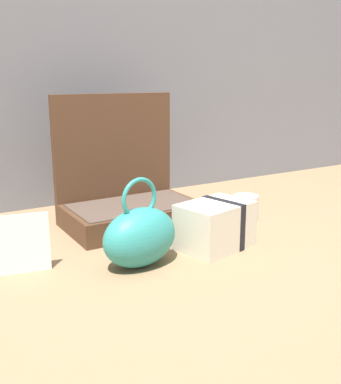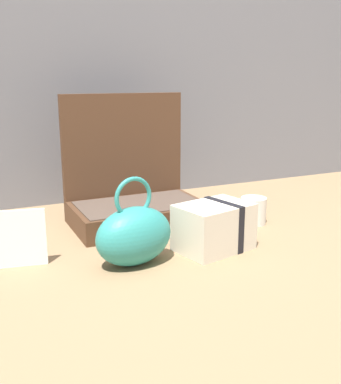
{
  "view_description": "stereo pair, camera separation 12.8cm",
  "coord_description": "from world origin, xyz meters",
  "views": [
    {
      "loc": [
        -0.66,
        -1.09,
        0.47
      ],
      "look_at": [
        -0.02,
        -0.02,
        0.15
      ],
      "focal_mm": 42.9,
      "sensor_mm": 36.0,
      "label": 1
    },
    {
      "loc": [
        -0.55,
        -1.15,
        0.47
      ],
      "look_at": [
        -0.02,
        -0.02,
        0.15
      ],
      "focal_mm": 42.9,
      "sensor_mm": 36.0,
      "label": 2
    }
  ],
  "objects": [
    {
      "name": "open_suitcase",
      "position": [
        -0.04,
        0.22,
        0.1
      ],
      "size": [
        0.42,
        0.27,
        0.42
      ],
      "color": "#4C301E",
      "rests_on": "ground_plane"
    },
    {
      "name": "teal_pouch_handbag",
      "position": [
        -0.17,
        -0.11,
        0.08
      ],
      "size": [
        0.23,
        0.16,
        0.23
      ],
      "color": "teal",
      "rests_on": "ground_plane"
    },
    {
      "name": "info_card_left",
      "position": [
        -0.43,
        -0.01,
        0.07
      ],
      "size": [
        0.13,
        0.03,
        0.15
      ],
      "primitive_type": "cube",
      "rotation": [
        0.0,
        0.0,
        -0.19
      ],
      "color": "white",
      "rests_on": "ground_plane"
    },
    {
      "name": "coffee_mug",
      "position": [
        0.3,
        0.04,
        0.04
      ],
      "size": [
        0.12,
        0.08,
        0.09
      ],
      "color": "silver",
      "rests_on": "ground_plane"
    },
    {
      "name": "back_wall",
      "position": [
        0.0,
        0.58,
        0.7
      ],
      "size": [
        3.2,
        0.06,
        1.4
      ],
      "primitive_type": "cube",
      "color": "slate",
      "rests_on": "ground_plane"
    },
    {
      "name": "cream_toiletry_bag",
      "position": [
        0.07,
        -0.11,
        0.06
      ],
      "size": [
        0.22,
        0.18,
        0.13
      ],
      "color": "beige",
      "rests_on": "ground_plane"
    },
    {
      "name": "ground_plane",
      "position": [
        0.0,
        0.0,
        0.0
      ],
      "size": [
        6.0,
        6.0,
        0.0
      ],
      "primitive_type": "plane",
      "color": "#8C6D4C"
    }
  ]
}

